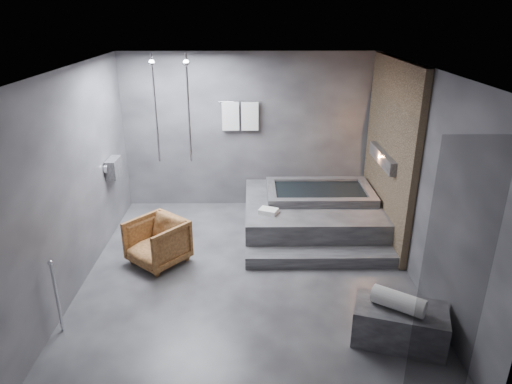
{
  "coord_description": "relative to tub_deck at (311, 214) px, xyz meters",
  "views": [
    {
      "loc": [
        0.04,
        -5.52,
        3.46
      ],
      "look_at": [
        0.11,
        0.3,
        1.11
      ],
      "focal_mm": 32.0,
      "sensor_mm": 36.0,
      "label": 1
    }
  ],
  "objects": [
    {
      "name": "room",
      "position": [
        -0.65,
        -1.21,
        1.48
      ],
      "size": [
        5.0,
        5.04,
        2.82
      ],
      "color": "#2A2A2D",
      "rests_on": "ground"
    },
    {
      "name": "tub_deck",
      "position": [
        0.0,
        0.0,
        0.0
      ],
      "size": [
        2.2,
        2.0,
        0.5
      ],
      "primitive_type": "cube",
      "color": "#2F2F32",
      "rests_on": "ground"
    },
    {
      "name": "tub_step",
      "position": [
        0.0,
        -1.18,
        -0.16
      ],
      "size": [
        2.2,
        0.36,
        0.18
      ],
      "primitive_type": "cube",
      "color": "#2F2F32",
      "rests_on": "ground"
    },
    {
      "name": "concrete_bench",
      "position": [
        0.62,
        -2.87,
        -0.03
      ],
      "size": [
        1.1,
        0.81,
        0.44
      ],
      "primitive_type": "cube",
      "rotation": [
        0.0,
        0.0,
        -0.3
      ],
      "color": "#2E2E30",
      "rests_on": "ground"
    },
    {
      "name": "driftwood_chair",
      "position": [
        -2.37,
        -1.13,
        0.09
      ],
      "size": [
        1.02,
        1.03,
        0.67
      ],
      "primitive_type": "imported",
      "rotation": [
        0.0,
        0.0,
        -0.7
      ],
      "color": "#4D2B13",
      "rests_on": "ground"
    },
    {
      "name": "rolled_towel",
      "position": [
        0.57,
        -2.89,
        0.29
      ],
      "size": [
        0.58,
        0.49,
        0.2
      ],
      "primitive_type": "cylinder",
      "rotation": [
        0.0,
        1.57,
        -0.61
      ],
      "color": "white",
      "rests_on": "concrete_bench"
    },
    {
      "name": "deck_towel",
      "position": [
        -0.74,
        -0.51,
        0.29
      ],
      "size": [
        0.33,
        0.29,
        0.07
      ],
      "primitive_type": "cube",
      "rotation": [
        0.0,
        0.0,
        -0.4
      ],
      "color": "white",
      "rests_on": "tub_deck"
    }
  ]
}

